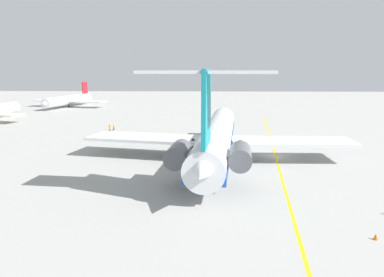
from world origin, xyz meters
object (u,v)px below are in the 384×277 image
object	(u,v)px
airliner_far_right	(67,100)
safety_cone_nose	(376,237)
ground_crew_starboard	(113,132)
ground_crew_near_nose	(114,126)
main_jetliner	(216,137)
ground_crew_near_tail	(110,128)

from	to	relation	value
airliner_far_right	safety_cone_nose	bearing A→B (deg)	43.97
airliner_far_right	ground_crew_starboard	bearing A→B (deg)	40.54
ground_crew_near_nose	ground_crew_starboard	size ratio (longest dim) A/B	1.05
main_jetliner	airliner_far_right	bearing A→B (deg)	39.45
airliner_far_right	main_jetliner	bearing A→B (deg)	45.82
airliner_far_right	safety_cone_nose	xyz separation A→B (m)	(-107.48, -66.93, -2.42)
ground_crew_near_nose	ground_crew_near_tail	world-z (taller)	ground_crew_near_tail
ground_crew_starboard	safety_cone_nose	distance (m)	58.42
main_jetliner	safety_cone_nose	size ratio (longest dim) A/B	89.31
main_jetliner	ground_crew_starboard	size ratio (longest dim) A/B	29.79
ground_crew_near_nose	ground_crew_near_tail	distance (m)	2.60
airliner_far_right	ground_crew_starboard	size ratio (longest dim) A/B	18.50
main_jetliner	safety_cone_nose	distance (m)	29.52
ground_crew_near_tail	safety_cone_nose	bearing A→B (deg)	2.05
airliner_far_right	ground_crew_near_nose	world-z (taller)	airliner_far_right
main_jetliner	ground_crew_near_nose	bearing A→B (deg)	45.09
airliner_far_right	ground_crew_starboard	distance (m)	68.49
safety_cone_nose	ground_crew_near_nose	bearing A→B (deg)	33.35
main_jetliner	ground_crew_near_nose	size ratio (longest dim) A/B	28.32
main_jetliner	ground_crew_near_tail	distance (m)	35.12
ground_crew_near_tail	ground_crew_starboard	size ratio (longest dim) A/B	1.09
ground_crew_near_tail	main_jetliner	bearing A→B (deg)	9.68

